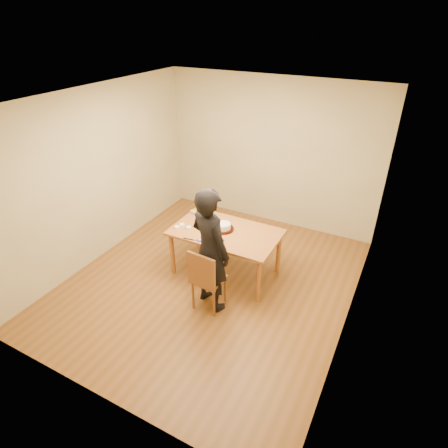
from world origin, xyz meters
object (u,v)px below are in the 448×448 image
at_px(cake, 223,226).
at_px(dining_table, 226,232).
at_px(person, 210,251).
at_px(cake_plate, 223,229).
at_px(dining_chair, 209,279).

bearing_deg(cake, dining_table, -28.49).
relative_size(cake, person, 0.12).
bearing_deg(cake_plate, dining_chair, -75.92).
relative_size(dining_table, cake_plate, 5.07).
bearing_deg(person, cake_plate, -54.74).
height_order(cake, person, person).
distance_m(dining_table, cake_plate, 0.07).
relative_size(dining_table, person, 0.90).
distance_m(dining_table, cake, 0.10).
xyz_separation_m(dining_chair, cake_plate, (-0.20, 0.80, 0.31)).
distance_m(cake_plate, cake, 0.05).
bearing_deg(dining_chair, dining_table, 105.84).
height_order(dining_table, cake, cake).
xyz_separation_m(dining_table, cake, (-0.05, 0.03, 0.08)).
distance_m(cake, person, 0.79).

